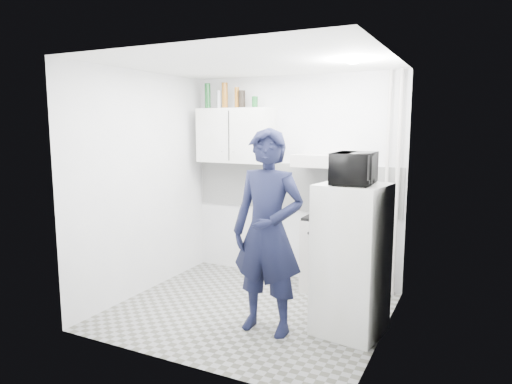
% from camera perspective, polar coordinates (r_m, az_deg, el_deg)
% --- Properties ---
extents(floor, '(2.80, 2.80, 0.00)m').
position_cam_1_polar(floor, '(5.09, -0.85, -14.57)').
color(floor, gray).
rests_on(floor, ground).
extents(ceiling, '(2.80, 2.80, 0.00)m').
position_cam_1_polar(ceiling, '(4.73, -0.92, 15.86)').
color(ceiling, white).
rests_on(ceiling, wall_back).
extents(wall_back, '(2.80, 0.00, 2.80)m').
position_cam_1_polar(wall_back, '(5.87, 4.72, 1.65)').
color(wall_back, silver).
rests_on(wall_back, floor).
extents(wall_left, '(0.00, 2.60, 2.60)m').
position_cam_1_polar(wall_left, '(5.51, -13.92, 1.00)').
color(wall_left, silver).
rests_on(wall_left, floor).
extents(wall_right, '(0.00, 2.60, 2.60)m').
position_cam_1_polar(wall_right, '(4.29, 16.00, -1.12)').
color(wall_right, silver).
rests_on(wall_right, floor).
extents(person, '(0.72, 0.47, 1.96)m').
position_cam_1_polar(person, '(4.33, 1.49, -5.04)').
color(person, black).
rests_on(person, floor).
extents(stove, '(0.55, 0.55, 0.88)m').
position_cam_1_polar(stove, '(5.62, 9.03, -7.70)').
color(stove, '#BCB7B0').
rests_on(stove, floor).
extents(fridge, '(0.68, 0.68, 1.44)m').
position_cam_1_polar(fridge, '(4.46, 11.83, -8.24)').
color(fridge, white).
rests_on(fridge, floor).
extents(stove_top, '(0.53, 0.53, 0.03)m').
position_cam_1_polar(stove_top, '(5.51, 9.14, -3.15)').
color(stove_top, black).
rests_on(stove_top, stove).
extents(saucepan, '(0.20, 0.20, 0.11)m').
position_cam_1_polar(saucepan, '(5.59, 8.51, -2.22)').
color(saucepan, silver).
rests_on(saucepan, stove_top).
extents(microwave, '(0.55, 0.39, 0.29)m').
position_cam_1_polar(microwave, '(4.30, 12.18, 2.92)').
color(microwave, black).
rests_on(microwave, fridge).
extents(bottle_a, '(0.08, 0.08, 0.33)m').
position_cam_1_polar(bottle_a, '(6.21, -6.06, 11.83)').
color(bottle_a, '#144C1E').
rests_on(bottle_a, upper_cabinet).
extents(bottle_b, '(0.06, 0.06, 0.23)m').
position_cam_1_polar(bottle_b, '(6.12, -4.62, 11.44)').
color(bottle_b, '#B2B7BC').
rests_on(bottle_b, upper_cabinet).
extents(bottle_c, '(0.08, 0.08, 0.33)m').
position_cam_1_polar(bottle_c, '(6.08, -3.93, 11.94)').
color(bottle_c, brown).
rests_on(bottle_c, upper_cabinet).
extents(bottle_d, '(0.06, 0.06, 0.26)m').
position_cam_1_polar(bottle_d, '(5.99, -2.41, 11.70)').
color(bottle_d, brown).
rests_on(bottle_d, upper_cabinet).
extents(canister_a, '(0.09, 0.09, 0.22)m').
position_cam_1_polar(canister_a, '(5.95, -1.79, 11.51)').
color(canister_a, black).
rests_on(canister_a, upper_cabinet).
extents(canister_b, '(0.07, 0.07, 0.14)m').
position_cam_1_polar(canister_b, '(5.86, -0.14, 11.18)').
color(canister_b, '#144C1E').
rests_on(canister_b, upper_cabinet).
extents(upper_cabinet, '(1.00, 0.35, 0.70)m').
position_cam_1_polar(upper_cabinet, '(5.99, -2.57, 7.08)').
color(upper_cabinet, white).
rests_on(upper_cabinet, wall_back).
extents(range_hood, '(0.60, 0.50, 0.14)m').
position_cam_1_polar(range_hood, '(5.45, 8.19, 3.93)').
color(range_hood, '#BCB7B0').
rests_on(range_hood, wall_back).
extents(backsplash, '(2.74, 0.03, 0.60)m').
position_cam_1_polar(backsplash, '(5.86, 4.66, 0.66)').
color(backsplash, white).
rests_on(backsplash, wall_back).
extents(pipe_a, '(0.05, 0.05, 2.60)m').
position_cam_1_polar(pipe_a, '(5.45, 17.22, 0.78)').
color(pipe_a, '#BCB7B0').
rests_on(pipe_a, floor).
extents(pipe_b, '(0.04, 0.04, 2.60)m').
position_cam_1_polar(pipe_b, '(5.47, 15.98, 0.86)').
color(pipe_b, '#BCB7B0').
rests_on(pipe_b, floor).
extents(ceiling_spot_fixture, '(0.10, 0.10, 0.02)m').
position_cam_1_polar(ceiling_spot_fixture, '(4.55, 12.00, 15.60)').
color(ceiling_spot_fixture, white).
rests_on(ceiling_spot_fixture, ceiling).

